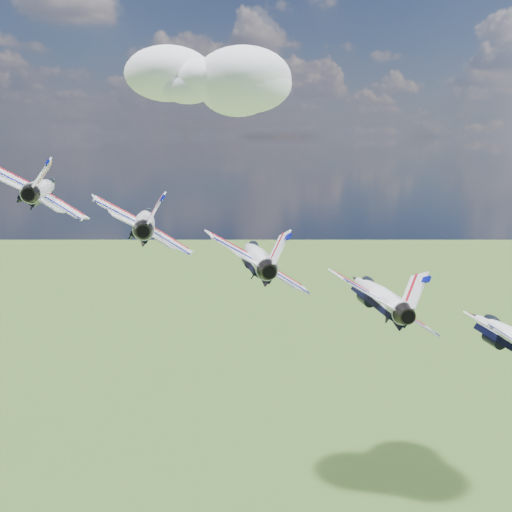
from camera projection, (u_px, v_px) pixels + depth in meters
name	position (u px, v px, depth m)	size (l,w,h in m)	color
cloud_far	(212.00, 83.00, 274.33)	(61.72, 48.49, 24.25)	white
jet_0	(43.00, 188.00, 72.24)	(11.36, 16.82, 5.02)	white
jet_1	(145.00, 221.00, 69.41)	(11.36, 16.82, 5.02)	silver
jet_2	(256.00, 256.00, 66.58)	(11.36, 16.82, 5.02)	silver
jet_3	(377.00, 294.00, 63.75)	(11.36, 16.82, 5.02)	white
jet_4	(509.00, 336.00, 60.92)	(11.36, 16.82, 5.02)	white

